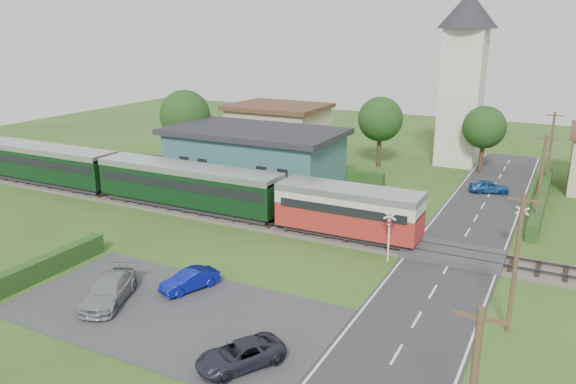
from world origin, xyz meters
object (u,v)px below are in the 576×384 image
at_px(station_building, 254,157).
at_px(crossing_signal_near, 389,229).
at_px(house_west, 278,128).
at_px(car_park_dark, 240,355).
at_px(crossing_signal_far, 521,224).
at_px(pedestrian_near, 314,201).
at_px(equipment_hut, 145,171).
at_px(car_park_blue, 190,280).
at_px(car_park_silver, 109,290).
at_px(train, 156,180).
at_px(pedestrian_far, 183,179).
at_px(church_tower, 464,67).
at_px(car_on_road, 489,187).

xyz_separation_m(station_building, crossing_signal_near, (16.40, -11.40, -0.55)).
relative_size(house_west, car_park_dark, 2.74).
relative_size(crossing_signal_far, pedestrian_near, 1.76).
xyz_separation_m(equipment_hut, car_park_blue, (15.81, -14.70, -1.11)).
bearing_deg(house_west, car_park_silver, -75.29).
bearing_deg(train, car_park_dark, -42.11).
height_order(train, pedestrian_far, train).
xyz_separation_m(station_building, pedestrian_near, (8.82, -6.00, -1.31)).
distance_m(church_tower, pedestrian_far, 30.79).
distance_m(equipment_hut, crossing_signal_near, 25.04).
xyz_separation_m(crossing_signal_far, car_on_road, (-3.76, 13.69, -1.52)).
xyz_separation_m(car_park_blue, pedestrian_near, (1.00, 14.49, 0.74)).
height_order(station_building, pedestrian_far, station_building).
bearing_deg(pedestrian_near, car_park_silver, 80.69).
distance_m(church_tower, car_park_dark, 43.58).
relative_size(equipment_hut, crossing_signal_near, 0.78).
relative_size(car_park_blue, pedestrian_far, 1.85).
height_order(crossing_signal_near, car_park_dark, crossing_signal_near).
xyz_separation_m(crossing_signal_far, car_park_dark, (-9.38, -18.89, -1.51)).
bearing_deg(crossing_signal_near, pedestrian_near, 144.57).
height_order(station_building, car_park_dark, station_building).
xyz_separation_m(crossing_signal_near, car_park_blue, (-8.59, -9.09, -1.50)).
relative_size(crossing_signal_near, crossing_signal_far, 1.00).
bearing_deg(station_building, house_west, 109.65).
xyz_separation_m(station_building, train, (-4.03, -8.99, -0.52)).
height_order(train, crossing_signal_far, train).
bearing_deg(car_park_blue, crossing_signal_near, 68.21).
xyz_separation_m(car_on_road, car_park_blue, (-12.03, -27.59, 0.02)).
bearing_deg(station_building, crossing_signal_far, -15.63).
xyz_separation_m(train, crossing_signal_far, (27.63, 2.39, -0.04)).
bearing_deg(crossing_signal_near, car_park_dark, -98.78).
relative_size(car_park_silver, pedestrian_far, 2.53).
relative_size(train, pedestrian_far, 23.59).
distance_m(house_west, pedestrian_far, 19.47).
xyz_separation_m(crossing_signal_far, pedestrian_far, (-27.78, 1.21, -0.78)).
height_order(station_building, pedestrian_near, station_building).
distance_m(crossing_signal_far, car_park_blue, 21.08).
bearing_deg(car_on_road, church_tower, 5.75).
height_order(train, church_tower, church_tower).
height_order(car_park_silver, pedestrian_near, pedestrian_near).
bearing_deg(crossing_signal_far, pedestrian_near, 177.69).
xyz_separation_m(house_west, pedestrian_near, (13.82, -20.01, -1.41)).
distance_m(train, crossing_signal_far, 27.73).
distance_m(car_on_road, pedestrian_far, 27.08).
bearing_deg(car_park_blue, train, 157.41).
bearing_deg(train, car_on_road, 33.98).
bearing_deg(station_building, car_park_silver, -78.33).
relative_size(crossing_signal_far, pedestrian_far, 1.79).
height_order(equipment_hut, car_park_silver, equipment_hut).
relative_size(train, car_park_silver, 9.33).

